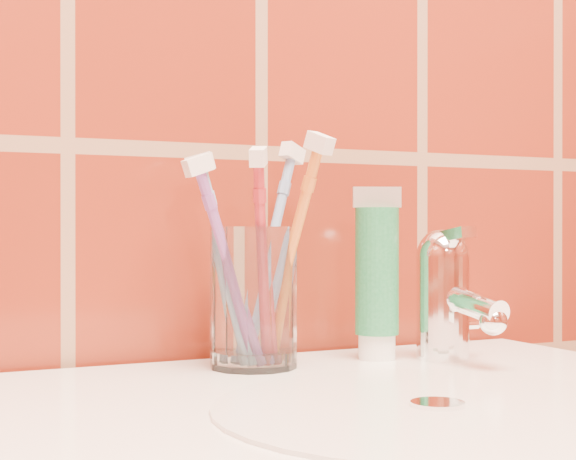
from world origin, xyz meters
TOP-DOWN VIEW (x-y plane):
  - glass_tumbler at (-0.04, 1.12)m, footprint 0.09×0.09m
  - toothpaste_tube at (0.08, 1.12)m, footprint 0.04×0.04m
  - faucet at (0.14, 1.09)m, footprint 0.05×0.11m
  - toothbrush_0 at (-0.07, 1.13)m, footprint 0.11×0.10m
  - toothbrush_1 at (-0.04, 1.10)m, footprint 0.09×0.11m
  - toothbrush_2 at (-0.02, 1.15)m, footprint 0.14×0.12m
  - toothbrush_3 at (-0.02, 1.10)m, footprint 0.10×0.16m
  - toothbrush_4 at (-0.07, 1.11)m, footprint 0.10×0.09m

SIDE VIEW (x-z plane):
  - glass_tumbler at x=-0.04m, z-range 0.85..0.97m
  - faucet at x=0.14m, z-range 0.85..0.97m
  - toothpaste_tube at x=0.08m, z-range 0.85..1.00m
  - toothbrush_4 at x=-0.07m, z-range 0.85..1.03m
  - toothbrush_0 at x=-0.07m, z-range 0.84..1.04m
  - toothbrush_1 at x=-0.04m, z-range 0.84..1.04m
  - toothbrush_2 at x=-0.02m, z-range 0.84..1.05m
  - toothbrush_3 at x=-0.02m, z-range 0.84..1.06m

